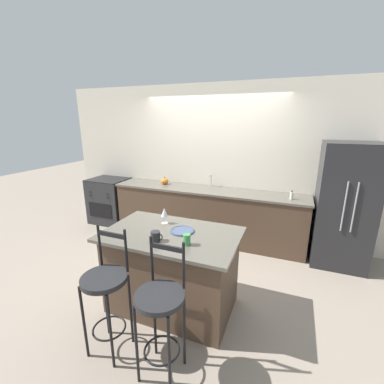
# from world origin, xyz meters

# --- Properties ---
(ground_plane) EXTENTS (18.00, 18.00, 0.00)m
(ground_plane) POSITION_xyz_m (0.00, 0.00, 0.00)
(ground_plane) COLOR gray
(wall_back) EXTENTS (6.00, 0.07, 2.70)m
(wall_back) POSITION_xyz_m (0.00, 0.69, 1.35)
(wall_back) COLOR beige
(wall_back) RESTS_ON ground_plane
(back_counter) EXTENTS (3.40, 0.67, 0.92)m
(back_counter) POSITION_xyz_m (0.00, 0.37, 0.46)
(back_counter) COLOR #4C3828
(back_counter) RESTS_ON ground_plane
(sink_faucet) EXTENTS (0.02, 0.13, 0.22)m
(sink_faucet) POSITION_xyz_m (0.00, 0.57, 1.06)
(sink_faucet) COLOR #ADAFB5
(sink_faucet) RESTS_ON back_counter
(kitchen_island) EXTENTS (1.46, 0.91, 0.92)m
(kitchen_island) POSITION_xyz_m (0.21, -1.48, 0.46)
(kitchen_island) COLOR #4C3828
(kitchen_island) RESTS_ON ground_plane
(refrigerator) EXTENTS (0.74, 0.73, 1.80)m
(refrigerator) POSITION_xyz_m (2.10, 0.31, 0.90)
(refrigerator) COLOR #232326
(refrigerator) RESTS_ON ground_plane
(oven_range) EXTENTS (0.76, 0.64, 0.92)m
(oven_range) POSITION_xyz_m (-2.13, 0.36, 0.46)
(oven_range) COLOR #28282B
(oven_range) RESTS_ON ground_plane
(bar_stool_near) EXTENTS (0.40, 0.40, 1.19)m
(bar_stool_near) POSITION_xyz_m (-0.07, -2.23, 0.64)
(bar_stool_near) COLOR black
(bar_stool_near) RESTS_ON ground_plane
(bar_stool_far) EXTENTS (0.40, 0.40, 1.19)m
(bar_stool_far) POSITION_xyz_m (0.49, -2.26, 0.64)
(bar_stool_far) COLOR black
(bar_stool_far) RESTS_ON ground_plane
(dinner_plate) EXTENTS (0.26, 0.26, 0.02)m
(dinner_plate) POSITION_xyz_m (0.31, -1.40, 0.93)
(dinner_plate) COLOR #425170
(dinner_plate) RESTS_ON kitchen_island
(wine_glass) EXTENTS (0.08, 0.08, 0.19)m
(wine_glass) POSITION_xyz_m (0.02, -1.27, 1.05)
(wine_glass) COLOR white
(wine_glass) RESTS_ON kitchen_island
(coffee_mug) EXTENTS (0.13, 0.10, 0.10)m
(coffee_mug) POSITION_xyz_m (0.15, -1.71, 0.97)
(coffee_mug) COLOR #232326
(coffee_mug) RESTS_ON kitchen_island
(tumbler_cup) EXTENTS (0.07, 0.07, 0.11)m
(tumbler_cup) POSITION_xyz_m (0.47, -1.67, 0.97)
(tumbler_cup) COLOR #3D934C
(tumbler_cup) RESTS_ON kitchen_island
(pumpkin_decoration) EXTENTS (0.14, 0.14, 0.13)m
(pumpkin_decoration) POSITION_xyz_m (-0.85, 0.40, 0.98)
(pumpkin_decoration) COLOR orange
(pumpkin_decoration) RESTS_ON back_counter
(soap_bottle) EXTENTS (0.05, 0.05, 0.14)m
(soap_bottle) POSITION_xyz_m (1.39, 0.27, 0.98)
(soap_bottle) COLOR silver
(soap_bottle) RESTS_ON back_counter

